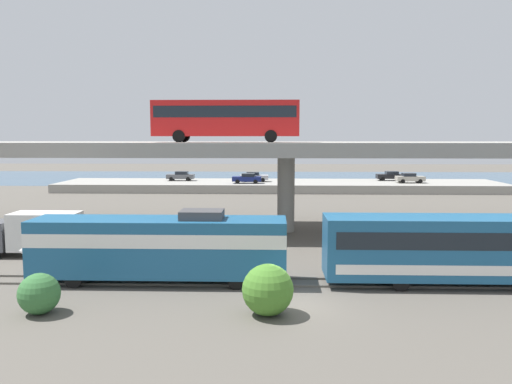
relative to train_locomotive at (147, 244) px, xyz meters
name	(u,v)px	position (x,y,z in m)	size (l,w,h in m)	color
ground_plane	(296,306)	(8.35, -4.00, -2.19)	(260.00, 260.00, 0.00)	#565149
rail_strip_near	(294,286)	(8.35, -0.77, -2.13)	(110.00, 0.12, 0.12)	#59544C
rail_strip_far	(292,278)	(8.35, 0.77, -2.13)	(110.00, 0.12, 0.12)	#59544C
train_locomotive	(147,244)	(0.00, 0.00, 0.00)	(15.41, 3.04, 4.18)	#1E5984
highway_overpass	(286,150)	(8.35, 16.00, 4.93)	(96.00, 11.68, 7.83)	gray
transit_bus_on_overpass	(226,117)	(3.28, 14.03, 7.70)	(12.00, 2.68, 3.40)	red
service_truck_west	(33,233)	(-9.56, 6.21, -0.56)	(6.80, 2.46, 3.04)	#515459
pier_parking_lot	(280,186)	(8.35, 51.00, -1.56)	(68.17, 12.10, 1.27)	gray
parked_car_0	(254,177)	(4.26, 51.17, -0.15)	(4.42, 1.96, 1.50)	#B7B7BC
parked_car_1	(391,176)	(26.12, 53.81, -0.15)	(4.35, 1.96, 1.50)	black
parked_car_2	(247,178)	(3.33, 48.18, -0.15)	(4.37, 1.86, 1.50)	navy
parked_car_3	(410,178)	(28.07, 49.62, -0.15)	(4.21, 1.98, 1.50)	#9E998C
parked_car_4	(181,176)	(-7.51, 52.45, -0.15)	(4.33, 1.89, 1.50)	#515459
harbor_water	(278,178)	(8.35, 74.00, -2.19)	(140.00, 36.00, 0.01)	#385B7A
shrub_left	(39,294)	(-3.79, -5.43, -1.22)	(1.94, 1.94, 1.94)	#346B36
shrub_right	(268,290)	(6.95, -5.25, -0.98)	(2.42, 2.42, 2.42)	#457D2A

